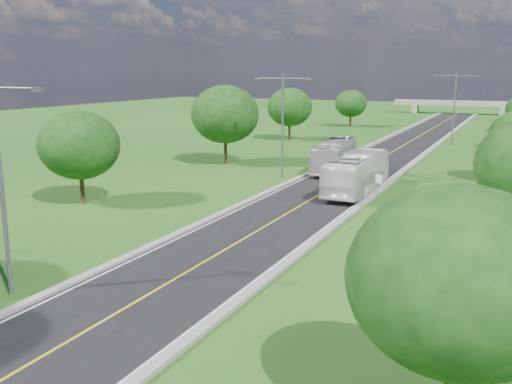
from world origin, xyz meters
TOP-DOWN VIEW (x-y plane):
  - ground at (0.00, 60.00)m, footprint 260.00×260.00m
  - road at (0.00, 66.00)m, footprint 8.00×150.00m
  - curb_left at (-4.25, 66.00)m, footprint 0.50×150.00m
  - curb_right at (4.25, 66.00)m, footprint 0.50×150.00m
  - speed_limit_sign at (5.20, 37.98)m, footprint 0.55×0.09m
  - overpass at (0.00, 140.00)m, footprint 30.00×3.00m
  - streetlight_near_left at (-6.00, 12.00)m, footprint 5.90×0.25m
  - streetlight_mid_left at (-6.00, 45.00)m, footprint 5.90×0.25m
  - streetlight_far_right at (6.00, 78.00)m, footprint 5.90×0.25m
  - tree_lb at (-16.00, 28.00)m, footprint 6.30×6.30m
  - tree_lc at (-15.00, 50.00)m, footprint 7.56×7.56m
  - tree_ld at (-17.00, 74.00)m, footprint 6.72×6.72m
  - tree_le at (-14.50, 98.00)m, footprint 5.88×5.88m
  - tree_ra at (14.00, 10.00)m, footprint 6.30×6.30m
  - bus_outbound at (2.55, 41.30)m, footprint 2.90×12.06m
  - bus_inbound at (-2.54, 50.81)m, footprint 4.07×11.78m

SIDE VIEW (x-z plane):
  - ground at x=0.00m, z-range 0.00..0.00m
  - road at x=0.00m, z-range 0.00..0.06m
  - curb_left at x=-4.25m, z-range 0.00..0.22m
  - curb_right at x=4.25m, z-range 0.00..0.22m
  - speed_limit_sign at x=5.20m, z-range 0.40..2.80m
  - bus_inbound at x=-2.54m, z-range 0.06..3.27m
  - bus_outbound at x=2.55m, z-range 0.06..3.41m
  - overpass at x=0.00m, z-range 0.81..4.01m
  - tree_le at x=-14.50m, z-range 0.91..7.75m
  - tree_lb at x=-16.00m, z-range 0.98..8.31m
  - tree_ra at x=14.00m, z-range 0.98..8.31m
  - tree_ld at x=-17.00m, z-range 1.05..8.86m
  - tree_lc at x=-15.00m, z-range 1.18..9.97m
  - streetlight_near_left at x=-6.00m, z-range 0.94..10.94m
  - streetlight_mid_left at x=-6.00m, z-range 0.94..10.94m
  - streetlight_far_right at x=6.00m, z-range 0.94..10.94m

